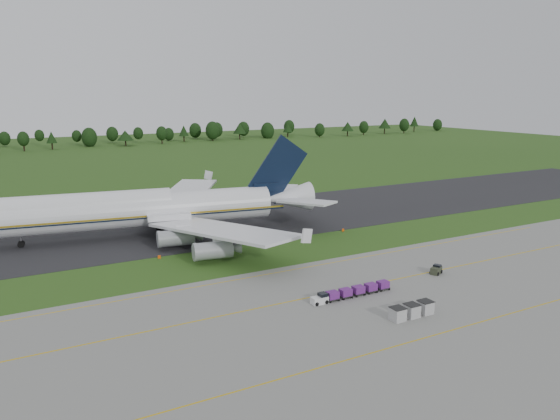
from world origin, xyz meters
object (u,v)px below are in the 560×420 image
aircraft (144,209)px  baggage_train (350,292)px  edge_markers (259,243)px  utility_cart (436,270)px  uld_row (412,310)px

aircraft → baggage_train: aircraft is taller
aircraft → edge_markers: size_ratio=1.77×
utility_cart → uld_row: size_ratio=0.36×
aircraft → uld_row: aircraft is taller
baggage_train → edge_markers: 31.69m
utility_cart → edge_markers: 34.64m
uld_row → baggage_train: bearing=106.1°
aircraft → edge_markers: 25.04m
aircraft → uld_row: bearing=-71.2°
utility_cart → edge_markers: size_ratio=0.06×
baggage_train → utility_cart: baggage_train is taller
uld_row → edge_markers: uld_row is taller
utility_cart → uld_row: bearing=-143.8°
uld_row → edge_markers: size_ratio=0.16×
baggage_train → utility_cart: (18.31, 1.57, -0.18)m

